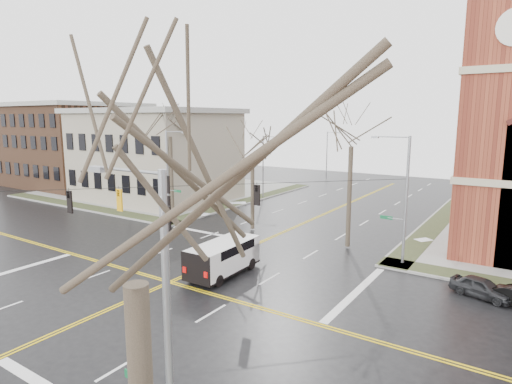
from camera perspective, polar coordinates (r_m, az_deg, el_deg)
The scene contains 18 objects.
ground at distance 28.42m, azimuth -11.36°, elevation -11.70°, with size 120.00×120.00×0.00m, color black.
sidewalks at distance 28.39m, azimuth -11.36°, elevation -11.55°, with size 80.00×80.00×0.17m.
road_markings at distance 28.42m, azimuth -11.36°, elevation -11.69°, with size 100.00×100.00×0.01m.
civic_building_a at distance 56.40m, azimuth -13.20°, elevation 4.66°, with size 18.00×14.00×11.00m, color gray.
civic_building_b at distance 73.27m, azimuth -22.95°, elevation 5.67°, with size 18.00×16.00×12.00m, color brown.
signal_pole_ne at distance 31.49m, azimuth 19.09°, elevation -0.57°, with size 2.75×0.22×9.00m.
signal_pole_nw at distance 42.95m, azimuth -11.56°, elevation 2.43°, with size 2.75×0.22×9.00m.
signal_pole_se at distance 11.66m, azimuth -12.29°, elevation -17.94°, with size 2.75×0.22×9.00m.
span_wires at distance 26.79m, azimuth -11.81°, elevation 0.74°, with size 23.02×23.02×0.03m.
traffic_signals at distance 26.46m, azimuth -12.77°, elevation -1.06°, with size 8.21×8.26×1.30m.
streetlight_north_a at distance 55.46m, azimuth 1.08°, elevation 3.76°, with size 2.30×0.20×8.00m.
streetlight_north_b at distance 73.07m, azimuth 9.53°, elevation 5.09°, with size 2.30×0.20×8.00m.
cargo_van at distance 28.99m, azimuth -4.12°, elevation -8.36°, with size 2.40×5.86×2.20m.
parked_car_a at distance 28.71m, azimuth 27.88°, elevation -11.20°, with size 1.40×3.48×1.19m, color #222325.
tree_nw_far at distance 44.86m, azimuth -11.39°, elevation 7.94°, with size 4.00×4.00×12.45m.
tree_nw_near at distance 38.96m, azimuth -0.48°, elevation 5.32°, with size 4.00×4.00×10.02m.
tree_ne at distance 34.03m, azimuth 12.61°, elevation 6.83°, with size 4.00×4.00×12.02m.
tree_se at distance 6.19m, azimuth -15.96°, elevation -7.25°, with size 4.00×4.00×11.83m.
Camera 1 is at (18.84, -18.60, 10.34)m, focal length 30.00 mm.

